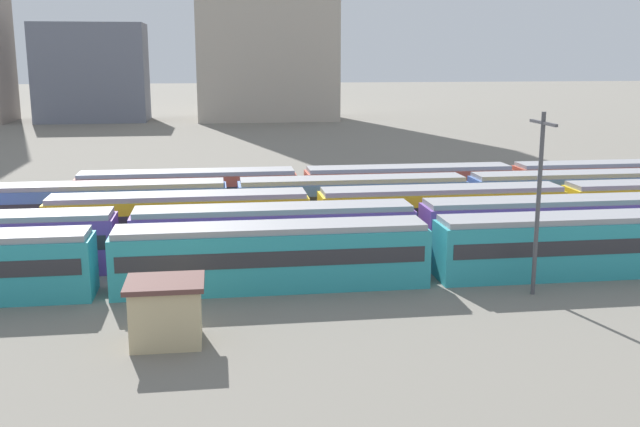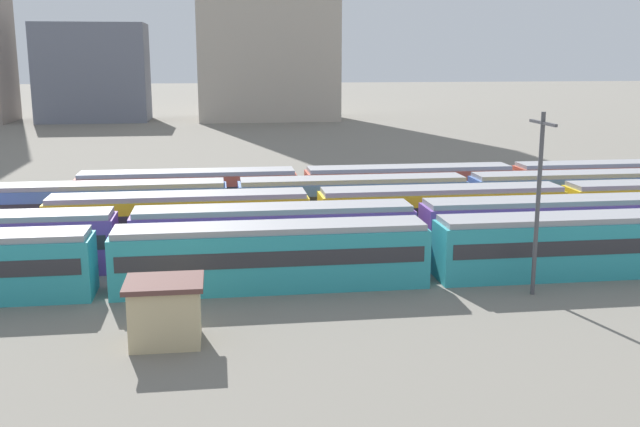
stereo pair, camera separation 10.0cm
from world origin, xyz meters
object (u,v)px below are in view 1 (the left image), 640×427
object	(u,v)px
train_track_1	(275,234)
train_track_4	(512,184)
catenary_pole_0	(539,195)
signal_hut	(166,311)
train_track_0	(272,256)
train_track_2	(563,208)

from	to	relation	value
train_track_1	train_track_4	xyz separation A→B (m)	(22.38, 15.60, 0.00)
catenary_pole_0	signal_hut	bearing A→B (deg)	-167.33
train_track_0	signal_hut	xyz separation A→B (m)	(-5.50, -7.69, -0.35)
signal_hut	train_track_0	bearing A→B (deg)	54.40
train_track_4	signal_hut	world-z (taller)	train_track_4
train_track_2	catenary_pole_0	distance (m)	16.35
train_track_4	catenary_pole_0	xyz separation A→B (m)	(-8.51, -24.00, 3.75)
train_track_1	train_track_4	bearing A→B (deg)	34.88
train_track_0	catenary_pole_0	bearing A→B (deg)	-12.51
train_track_0	train_track_2	world-z (taller)	same
train_track_1	catenary_pole_0	distance (m)	16.65
train_track_1	train_track_2	size ratio (longest dim) A/B	0.75
catenary_pole_0	train_track_2	bearing A→B (deg)	58.75
train_track_1	train_track_4	distance (m)	27.28
train_track_4	catenary_pole_0	world-z (taller)	catenary_pole_0
train_track_1	signal_hut	distance (m)	14.25
train_track_2	signal_hut	bearing A→B (deg)	-147.33
train_track_2	signal_hut	world-z (taller)	train_track_2
train_track_2	train_track_4	distance (m)	10.40
train_track_0	catenary_pole_0	distance (m)	15.27
train_track_0	train_track_2	distance (m)	24.97
train_track_0	train_track_4	bearing A→B (deg)	42.18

